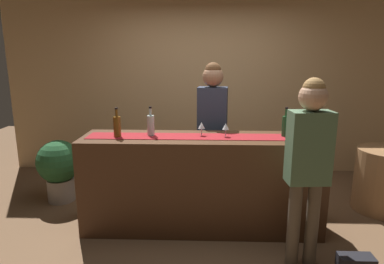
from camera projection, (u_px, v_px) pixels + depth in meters
The scene contains 13 objects.
ground_plane at pixel (201, 226), 3.65m from camera, with size 10.00×10.00×0.00m, color brown.
back_wall at pixel (203, 78), 5.18m from camera, with size 6.00×0.12×2.90m, color tan.
bar_counter at pixel (201, 183), 3.54m from camera, with size 2.44×0.60×0.99m, color #472B19.
counter_runner_cloth at pixel (201, 137), 3.43m from camera, with size 2.32×0.28×0.01m, color maroon.
wine_bottle_clear at pixel (151, 125), 3.45m from camera, with size 0.07×0.07×0.30m.
wine_bottle_green at pixel (286, 126), 3.41m from camera, with size 0.07×0.07×0.30m.
wine_bottle_amber at pixel (117, 126), 3.39m from camera, with size 0.07×0.07×0.30m.
wine_glass_near_customer at pixel (201, 126), 3.44m from camera, with size 0.07×0.07×0.14m.
wine_glass_mid_counter at pixel (309, 127), 3.41m from camera, with size 0.07×0.07×0.14m.
wine_glass_far_end at pixel (226, 127), 3.40m from camera, with size 0.07×0.07×0.14m.
bartender at pixel (212, 119), 3.97m from camera, with size 0.36×0.24×1.72m.
customer_sipping at pixel (309, 155), 2.78m from camera, with size 0.35×0.23×1.63m.
potted_plant_tall at pixel (59, 166), 4.20m from camera, with size 0.53×0.53×0.78m.
Camera 1 is at (0.02, -3.33, 1.81)m, focal length 31.68 mm.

